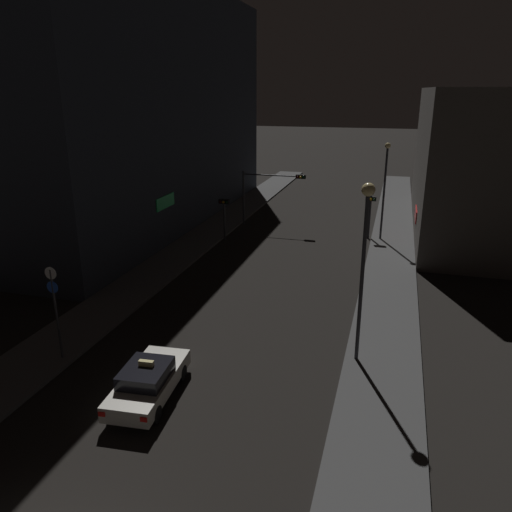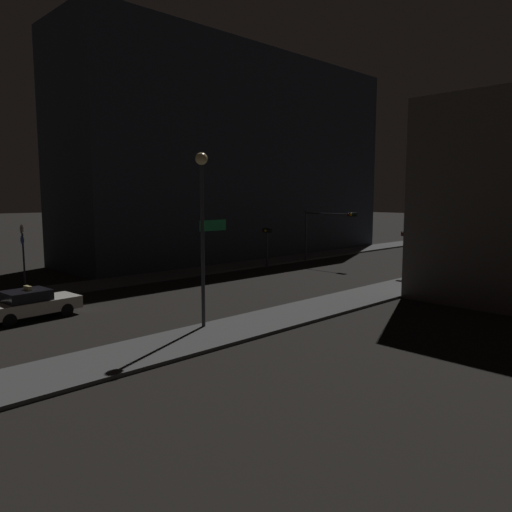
{
  "view_description": "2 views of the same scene",
  "coord_description": "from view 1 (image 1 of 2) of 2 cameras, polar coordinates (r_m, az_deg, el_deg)",
  "views": [
    {
      "loc": [
        7.05,
        -6.99,
        11.08
      ],
      "look_at": [
        0.05,
        17.7,
        2.46
      ],
      "focal_mm": 34.88,
      "sensor_mm": 36.0,
      "label": 1
    },
    {
      "loc": [
        22.83,
        -0.84,
        5.91
      ],
      "look_at": [
        -0.76,
        22.09,
        1.83
      ],
      "focal_mm": 34.4,
      "sensor_mm": 36.0,
      "label": 2
    }
  ],
  "objects": [
    {
      "name": "street_lamp_near_block",
      "position": [
        20.06,
        12.35,
        1.65
      ],
      "size": [
        0.53,
        0.53,
        7.57
      ],
      "color": "#2D2D33",
      "rests_on": "sidewalk_right"
    },
    {
      "name": "sidewalk_right",
      "position": [
        38.23,
        15.32,
        1.17
      ],
      "size": [
        3.19,
        63.24,
        0.15
      ],
      "primitive_type": "cube",
      "color": "#4C4C4C",
      "rests_on": "ground_plane"
    },
    {
      "name": "street_lamp_far_block",
      "position": [
        38.52,
        14.57,
        8.39
      ],
      "size": [
        0.42,
        0.42,
        7.26
      ],
      "color": "#2D2D33",
      "rests_on": "sidewalk_right"
    },
    {
      "name": "traffic_light_right_kerb",
      "position": [
        39.21,
        12.97,
        5.42
      ],
      "size": [
        0.8,
        0.42,
        3.42
      ],
      "color": "#2D2D33",
      "rests_on": "ground_plane"
    },
    {
      "name": "building_facade_right",
      "position": [
        44.49,
        22.65,
        10.11
      ],
      "size": [
        6.85,
        24.68,
        11.21
      ],
      "color": "#514C47",
      "rests_on": "ground_plane"
    },
    {
      "name": "taxi",
      "position": [
        19.56,
        -12.26,
        -13.82
      ],
      "size": [
        2.15,
        4.58,
        1.62
      ],
      "color": "silver",
      "rests_on": "ground_plane"
    },
    {
      "name": "traffic_light_overhead",
      "position": [
        41.67,
        1.51,
        8.0
      ],
      "size": [
        5.37,
        0.41,
        4.6
      ],
      "color": "#2D2D33",
      "rests_on": "ground_plane"
    },
    {
      "name": "sign_pole_left",
      "position": [
        22.3,
        -22.04,
        -5.21
      ],
      "size": [
        0.53,
        0.1,
        4.12
      ],
      "color": "#2D2D33",
      "rests_on": "sidewalk_left"
    },
    {
      "name": "sidewalk_left",
      "position": [
        40.78,
        -5.19,
        2.85
      ],
      "size": [
        3.19,
        63.24,
        0.15
      ],
      "primitive_type": "cube",
      "color": "#4C4C4C",
      "rests_on": "ground_plane"
    },
    {
      "name": "traffic_light_left_kerb",
      "position": [
        37.88,
        -3.67,
        5.28
      ],
      "size": [
        0.8,
        0.42,
        3.29
      ],
      "color": "#2D2D33",
      "rests_on": "ground_plane"
    },
    {
      "name": "building_facade_left",
      "position": [
        43.79,
        -12.47,
        16.16
      ],
      "size": [
        9.3,
        34.48,
        19.09
      ],
      "color": "#282D38",
      "rests_on": "ground_plane"
    }
  ]
}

